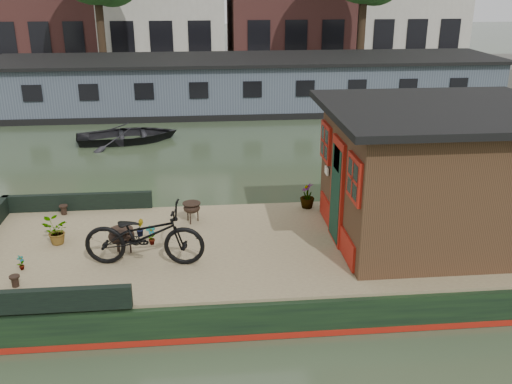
{
  "coord_description": "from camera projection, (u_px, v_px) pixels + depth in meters",
  "views": [
    {
      "loc": [
        -1.9,
        -9.21,
        5.14
      ],
      "look_at": [
        -0.97,
        0.5,
        1.45
      ],
      "focal_mm": 40.0,
      "sensor_mm": 36.0,
      "label": 1
    }
  ],
  "objects": [
    {
      "name": "potted_plant_d",
      "position": [
        307.0,
        195.0,
        11.75
      ],
      "size": [
        0.34,
        0.34,
        0.53
      ],
      "primitive_type": "imported",
      "rotation": [
        0.0,
        0.0,
        4.56
      ],
      "color": "brown",
      "rests_on": "houseboat_deck"
    },
    {
      "name": "bollard_port",
      "position": [
        64.0,
        210.0,
        11.46
      ],
      "size": [
        0.17,
        0.17,
        0.19
      ],
      "primitive_type": "cylinder",
      "color": "black",
      "rests_on": "houseboat_deck"
    },
    {
      "name": "brazier_rear",
      "position": [
        192.0,
        212.0,
        11.07
      ],
      "size": [
        0.38,
        0.38,
        0.4
      ],
      "primitive_type": null,
      "rotation": [
        0.0,
        0.0,
        0.01
      ],
      "color": "black",
      "rests_on": "houseboat_deck"
    },
    {
      "name": "houseboat_hull",
      "position": [
        239.0,
        263.0,
        10.35
      ],
      "size": [
        14.01,
        4.02,
        0.6
      ],
      "color": "black",
      "rests_on": "ground"
    },
    {
      "name": "bow_bulwark",
      "position": [
        22.0,
        244.0,
        9.82
      ],
      "size": [
        3.0,
        4.0,
        0.35
      ],
      "color": "black",
      "rests_on": "houseboat_deck"
    },
    {
      "name": "brazier_front",
      "position": [
        122.0,
        242.0,
        9.77
      ],
      "size": [
        0.48,
        0.48,
        0.47
      ],
      "primitive_type": null,
      "rotation": [
        0.0,
        0.0,
        -0.11
      ],
      "color": "black",
      "rests_on": "houseboat_deck"
    },
    {
      "name": "potted_plant_b",
      "position": [
        140.0,
        228.0,
        10.5
      ],
      "size": [
        0.16,
        0.19,
        0.31
      ],
      "primitive_type": "imported",
      "rotation": [
        0.0,
        0.0,
        1.7
      ],
      "color": "brown",
      "rests_on": "houseboat_deck"
    },
    {
      "name": "houseboat_deck",
      "position": [
        312.0,
        242.0,
        10.34
      ],
      "size": [
        11.8,
        3.8,
        0.05
      ],
      "primitive_type": "cube",
      "color": "#918559",
      "rests_on": "houseboat_hull"
    },
    {
      "name": "bollard_stbd",
      "position": [
        15.0,
        281.0,
        8.79
      ],
      "size": [
        0.16,
        0.16,
        0.18
      ],
      "primitive_type": "cylinder",
      "color": "black",
      "rests_on": "houseboat_deck"
    },
    {
      "name": "cabin",
      "position": [
        436.0,
        173.0,
        10.09
      ],
      "size": [
        4.0,
        3.5,
        2.42
      ],
      "color": "#332114",
      "rests_on": "houseboat_deck"
    },
    {
      "name": "far_houseboat",
      "position": [
        248.0,
        86.0,
        23.26
      ],
      "size": [
        20.4,
        4.4,
        2.11
      ],
      "color": "#485160",
      "rests_on": "ground"
    },
    {
      "name": "potted_plant_a",
      "position": [
        151.0,
        235.0,
        10.14
      ],
      "size": [
        0.23,
        0.21,
        0.36
      ],
      "primitive_type": "imported",
      "rotation": [
        0.0,
        0.0,
        0.6
      ],
      "color": "#9C572C",
      "rests_on": "houseboat_deck"
    },
    {
      "name": "quay",
      "position": [
        238.0,
        73.0,
        29.49
      ],
      "size": [
        60.0,
        6.0,
        0.9
      ],
      "primitive_type": "cube",
      "color": "#47443F",
      "rests_on": "ground"
    },
    {
      "name": "potted_plant_e",
      "position": [
        21.0,
        263.0,
        9.27
      ],
      "size": [
        0.14,
        0.16,
        0.26
      ],
      "primitive_type": "imported",
      "rotation": [
        0.0,
        0.0,
        1.17
      ],
      "color": "#9C4E2D",
      "rests_on": "houseboat_deck"
    },
    {
      "name": "ground",
      "position": [
        310.0,
        273.0,
        10.56
      ],
      "size": [
        120.0,
        120.0,
        0.0
      ],
      "primitive_type": "plane",
      "color": "#2D3B26",
      "rests_on": "ground"
    },
    {
      "name": "dinghy",
      "position": [
        128.0,
        131.0,
        18.89
      ],
      "size": [
        3.68,
        2.93,
        0.68
      ],
      "primitive_type": "imported",
      "rotation": [
        0.0,
        0.0,
        1.76
      ],
      "color": "black",
      "rests_on": "ground"
    },
    {
      "name": "bicycle",
      "position": [
        144.0,
        235.0,
        9.34
      ],
      "size": [
        2.05,
        0.91,
        1.04
      ],
      "primitive_type": "imported",
      "rotation": [
        0.0,
        0.0,
        1.46
      ],
      "color": "black",
      "rests_on": "houseboat_deck"
    },
    {
      "name": "potted_plant_c",
      "position": [
        55.0,
        232.0,
        10.13
      ],
      "size": [
        0.49,
        0.44,
        0.49
      ],
      "primitive_type": "imported",
      "rotation": [
        0.0,
        0.0,
        3.28
      ],
      "color": "#A33E2F",
      "rests_on": "houseboat_deck"
    }
  ]
}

